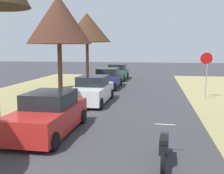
% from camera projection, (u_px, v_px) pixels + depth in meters
% --- Properties ---
extents(stop_sign_far, '(0.81, 0.59, 2.93)m').
position_uv_depth(stop_sign_far, '(206.00, 65.00, 17.37)').
color(stop_sign_far, '#9EA0A5').
rests_on(stop_sign_far, grass_verge_right).
extents(street_tree_left_mid_b, '(4.54, 4.54, 6.79)m').
position_uv_depth(street_tree_left_mid_b, '(59.00, 20.00, 19.35)').
color(street_tree_left_mid_b, brown).
rests_on(street_tree_left_mid_b, grass_verge_left).
extents(street_tree_left_far, '(4.79, 4.79, 6.66)m').
position_uv_depth(street_tree_left_far, '(87.00, 28.00, 28.07)').
color(street_tree_left_far, brown).
rests_on(street_tree_left_far, grass_verge_left).
extents(parked_sedan_red, '(2.00, 4.43, 1.57)m').
position_uv_depth(parked_sedan_red, '(49.00, 115.00, 10.56)').
color(parked_sedan_red, red).
rests_on(parked_sedan_red, ground).
extents(parked_sedan_white, '(2.00, 4.43, 1.57)m').
position_uv_depth(parked_sedan_white, '(92.00, 91.00, 16.52)').
color(parked_sedan_white, white).
rests_on(parked_sedan_white, ground).
extents(parked_sedan_navy, '(2.00, 4.43, 1.57)m').
position_uv_depth(parked_sedan_navy, '(107.00, 79.00, 22.74)').
color(parked_sedan_navy, navy).
rests_on(parked_sedan_navy, ground).
extents(parked_sedan_green, '(2.00, 4.43, 1.57)m').
position_uv_depth(parked_sedan_green, '(117.00, 72.00, 28.62)').
color(parked_sedan_green, '#28663D').
rests_on(parked_sedan_green, ground).
extents(parked_motorcycle, '(0.60, 2.05, 0.97)m').
position_uv_depth(parked_motorcycle, '(164.00, 147.00, 7.80)').
color(parked_motorcycle, black).
rests_on(parked_motorcycle, ground).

